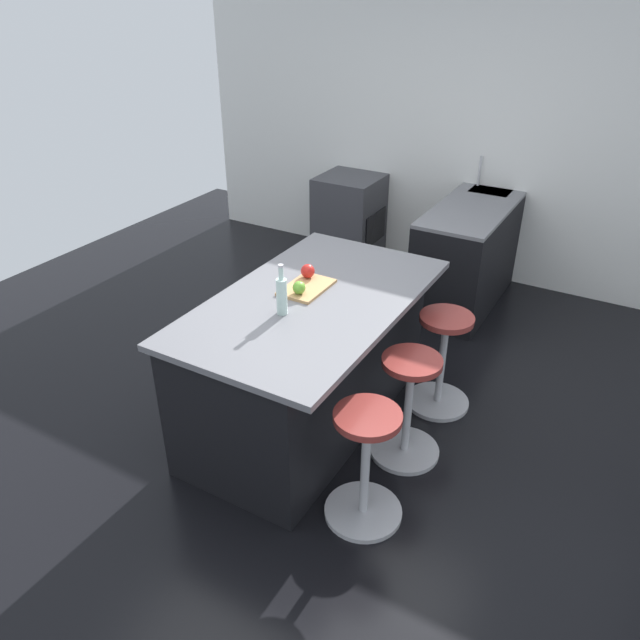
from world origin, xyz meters
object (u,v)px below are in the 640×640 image
object	(u,v)px
stool_by_window	(442,364)
stool_middle	(408,410)
cutting_board	(307,287)
apple_green	(299,288)
kitchen_island	(307,359)
apple_red	(308,271)
water_bottle	(282,295)
stool_near_camera	(365,469)
oven_range	(349,218)

from	to	relation	value
stool_by_window	stool_middle	xyz separation A→B (m)	(0.59, 0.00, 0.00)
cutting_board	apple_green	world-z (taller)	apple_green
kitchen_island	apple_red	world-z (taller)	apple_red
cutting_board	water_bottle	distance (m)	0.36
apple_green	water_bottle	distance (m)	0.24
stool_near_camera	apple_green	xyz separation A→B (m)	(-0.57, -0.76, 0.66)
stool_by_window	cutting_board	size ratio (longest dim) A/B	1.97
kitchen_island	apple_red	bearing A→B (deg)	-151.34
oven_range	kitchen_island	xyz separation A→B (m)	(2.53, 1.01, 0.03)
kitchen_island	water_bottle	size ratio (longest dim) A/B	5.98
apple_red	water_bottle	xyz separation A→B (m)	(0.45, 0.10, 0.06)
stool_near_camera	apple_green	world-z (taller)	apple_green
stool_by_window	oven_range	bearing A→B (deg)	-138.28
kitchen_island	stool_middle	world-z (taller)	kitchen_island
stool_middle	stool_by_window	bearing A→B (deg)	180.00
kitchen_island	stool_near_camera	distance (m)	0.94
stool_near_camera	water_bottle	distance (m)	1.08
stool_middle	water_bottle	bearing A→B (deg)	-70.69
cutting_board	kitchen_island	bearing A→B (deg)	29.96
stool_by_window	apple_green	distance (m)	1.17
kitchen_island	stool_middle	xyz separation A→B (m)	(-0.00, 0.72, -0.14)
stool_near_camera	apple_green	distance (m)	1.15
kitchen_island	apple_green	bearing A→B (deg)	-58.46
stool_near_camera	apple_green	bearing A→B (deg)	-126.79
cutting_board	stool_near_camera	bearing A→B (deg)	48.70
stool_middle	cutting_board	distance (m)	0.99
water_bottle	stool_by_window	bearing A→B (deg)	139.19
water_bottle	cutting_board	bearing A→B (deg)	-173.11
stool_middle	apple_red	world-z (taller)	apple_red
apple_green	stool_middle	bearing A→B (deg)	91.72
kitchen_island	cutting_board	bearing A→B (deg)	-150.04
oven_range	apple_red	distance (m)	2.56
oven_range	stool_by_window	xyz separation A→B (m)	(1.94, 1.73, -0.10)
oven_range	water_bottle	distance (m)	3.03
stool_by_window	apple_red	size ratio (longest dim) A/B	7.89
apple_green	apple_red	bearing A→B (deg)	-162.09
kitchen_island	apple_green	world-z (taller)	apple_green
cutting_board	apple_green	bearing A→B (deg)	7.05
stool_by_window	apple_green	xyz separation A→B (m)	(0.61, -0.76, 0.66)
water_bottle	oven_range	bearing A→B (deg)	-160.18
oven_range	stool_near_camera	world-z (taller)	oven_range
apple_green	cutting_board	bearing A→B (deg)	-172.95
stool_middle	apple_red	size ratio (longest dim) A/B	7.89
cutting_board	stool_middle	bearing A→B (deg)	83.48
stool_middle	stool_near_camera	xyz separation A→B (m)	(0.59, 0.00, 0.00)
oven_range	apple_green	xyz separation A→B (m)	(2.55, 0.98, 0.55)
stool_by_window	apple_green	bearing A→B (deg)	-51.06
stool_by_window	water_bottle	xyz separation A→B (m)	(0.84, -0.73, 0.72)
apple_red	kitchen_island	bearing A→B (deg)	28.66
water_bottle	kitchen_island	bearing A→B (deg)	177.92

